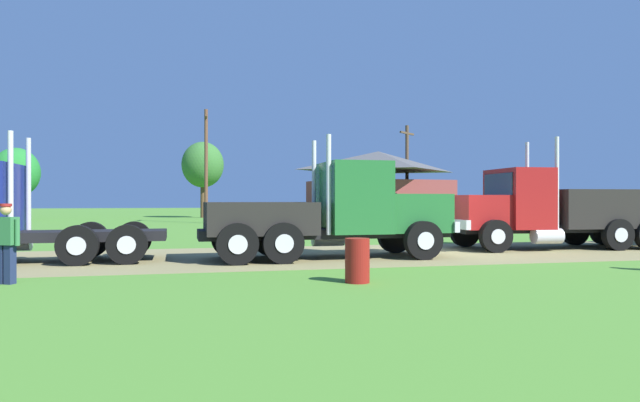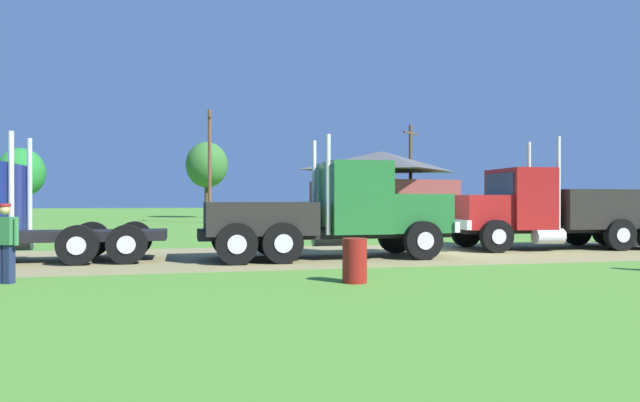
{
  "view_description": "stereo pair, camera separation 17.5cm",
  "coord_description": "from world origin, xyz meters",
  "px_view_note": "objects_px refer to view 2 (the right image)",
  "views": [
    {
      "loc": [
        -7.8,
        -17.14,
        1.77
      ],
      "look_at": [
        -3.99,
        -0.24,
        1.71
      ],
      "focal_mm": 31.46,
      "sensor_mm": 36.0,
      "label": 1
    },
    {
      "loc": [
        -7.63,
        -17.17,
        1.77
      ],
      "look_at": [
        -3.99,
        -0.24,
        1.71
      ],
      "focal_mm": 31.46,
      "sensor_mm": 36.0,
      "label": 2
    }
  ],
  "objects_px": {
    "visitor_walking_mid": "(5,240)",
    "utility_pole_far": "(411,171)",
    "truck_foreground_white": "(333,214)",
    "utility_pole_near": "(210,163)",
    "steel_barrel": "(355,260)",
    "truck_near_left": "(556,211)",
    "shed_building": "(382,188)"
  },
  "relations": [
    {
      "from": "utility_pole_near",
      "to": "shed_building",
      "type": "bearing_deg",
      "value": -11.82
    },
    {
      "from": "truck_near_left",
      "to": "truck_foreground_white",
      "type": "bearing_deg",
      "value": -170.19
    },
    {
      "from": "truck_foreground_white",
      "to": "shed_building",
      "type": "relative_size",
      "value": 0.74
    },
    {
      "from": "truck_foreground_white",
      "to": "visitor_walking_mid",
      "type": "xyz_separation_m",
      "value": [
        -7.91,
        -3.48,
        -0.4
      ]
    },
    {
      "from": "truck_near_left",
      "to": "visitor_walking_mid",
      "type": "distance_m",
      "value": 17.22
    },
    {
      "from": "utility_pole_near",
      "to": "steel_barrel",
      "type": "bearing_deg",
      "value": -85.39
    },
    {
      "from": "steel_barrel",
      "to": "utility_pole_far",
      "type": "xyz_separation_m",
      "value": [
        12.62,
        29.15,
        3.5
      ]
    },
    {
      "from": "utility_pole_near",
      "to": "utility_pole_far",
      "type": "distance_m",
      "value": 15.23
    },
    {
      "from": "visitor_walking_mid",
      "to": "steel_barrel",
      "type": "distance_m",
      "value": 7.35
    },
    {
      "from": "truck_foreground_white",
      "to": "shed_building",
      "type": "bearing_deg",
      "value": 68.31
    },
    {
      "from": "shed_building",
      "to": "truck_near_left",
      "type": "bearing_deg",
      "value": -91.95
    },
    {
      "from": "steel_barrel",
      "to": "truck_foreground_white",
      "type": "bearing_deg",
      "value": 81.73
    },
    {
      "from": "steel_barrel",
      "to": "utility_pole_near",
      "type": "distance_m",
      "value": 31.32
    },
    {
      "from": "shed_building",
      "to": "utility_pole_far",
      "type": "bearing_deg",
      "value": 17.39
    },
    {
      "from": "steel_barrel",
      "to": "shed_building",
      "type": "bearing_deg",
      "value": 70.51
    },
    {
      "from": "truck_foreground_white",
      "to": "utility_pole_near",
      "type": "distance_m",
      "value": 26.44
    },
    {
      "from": "truck_near_left",
      "to": "utility_pole_far",
      "type": "bearing_deg",
      "value": 81.66
    },
    {
      "from": "truck_foreground_white",
      "to": "steel_barrel",
      "type": "distance_m",
      "value": 5.04
    },
    {
      "from": "truck_foreground_white",
      "to": "utility_pole_far",
      "type": "bearing_deg",
      "value": 63.84
    },
    {
      "from": "shed_building",
      "to": "utility_pole_far",
      "type": "height_order",
      "value": "utility_pole_far"
    },
    {
      "from": "truck_near_left",
      "to": "utility_pole_far",
      "type": "xyz_separation_m",
      "value": [
        3.34,
        22.76,
        2.61
      ]
    },
    {
      "from": "truck_foreground_white",
      "to": "visitor_walking_mid",
      "type": "bearing_deg",
      "value": -156.28
    },
    {
      "from": "visitor_walking_mid",
      "to": "utility_pole_far",
      "type": "bearing_deg",
      "value": 54.43
    },
    {
      "from": "shed_building",
      "to": "utility_pole_near",
      "type": "relative_size",
      "value": 1.22
    },
    {
      "from": "truck_near_left",
      "to": "utility_pole_near",
      "type": "height_order",
      "value": "utility_pole_near"
    },
    {
      "from": "shed_building",
      "to": "utility_pole_near",
      "type": "xyz_separation_m",
      "value": [
        -12.53,
        2.62,
        1.88
      ]
    },
    {
      "from": "truck_foreground_white",
      "to": "shed_building",
      "type": "distance_m",
      "value": 25.25
    },
    {
      "from": "truck_foreground_white",
      "to": "utility_pole_near",
      "type": "xyz_separation_m",
      "value": [
        -3.21,
        26.05,
        3.15
      ]
    },
    {
      "from": "truck_foreground_white",
      "to": "utility_pole_far",
      "type": "distance_m",
      "value": 27.14
    },
    {
      "from": "visitor_walking_mid",
      "to": "steel_barrel",
      "type": "height_order",
      "value": "visitor_walking_mid"
    },
    {
      "from": "truck_foreground_white",
      "to": "utility_pole_far",
      "type": "height_order",
      "value": "utility_pole_far"
    },
    {
      "from": "steel_barrel",
      "to": "utility_pole_near",
      "type": "height_order",
      "value": "utility_pole_near"
    }
  ]
}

